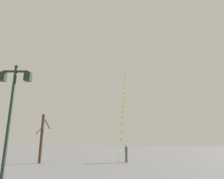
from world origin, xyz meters
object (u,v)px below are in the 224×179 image
kite_flyer (126,153)px  twin_lantern_lamp_post (12,101)px  kite_train (123,103)px  bare_tree (42,137)px

kite_flyer → twin_lantern_lamp_post: bearing=157.3°
kite_train → bare_tree: bearing=-129.6°
twin_lantern_lamp_post → bare_tree: (-2.32, 11.27, -1.25)m
kite_train → kite_flyer: bearing=-92.9°
twin_lantern_lamp_post → kite_train: kite_train is taller
kite_train → kite_flyer: size_ratio=9.26×
kite_flyer → bare_tree: size_ratio=0.37×
twin_lantern_lamp_post → kite_flyer: twin_lantern_lamp_post is taller
kite_train → bare_tree: 14.78m
twin_lantern_lamp_post → bare_tree: twin_lantern_lamp_post is taller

